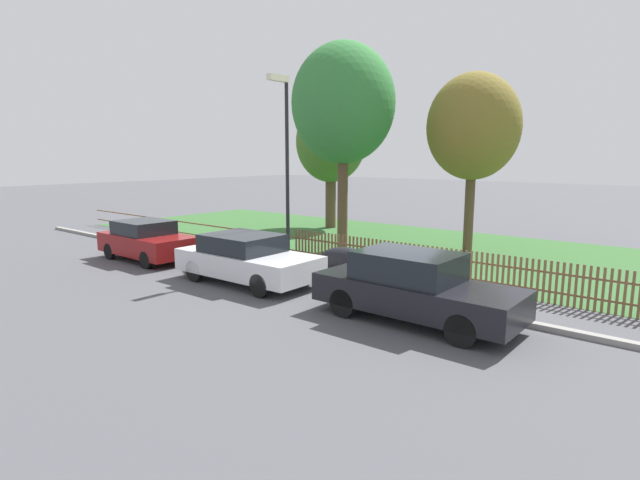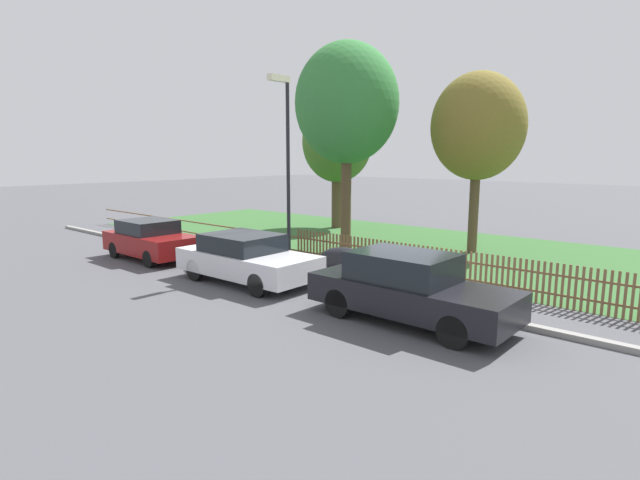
# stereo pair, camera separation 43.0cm
# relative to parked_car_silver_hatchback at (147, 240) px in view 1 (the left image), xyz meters

# --- Properties ---
(ground_plane) EXTENTS (120.00, 120.00, 0.00)m
(ground_plane) POSITION_rel_parked_car_silver_hatchback_xyz_m (9.53, 1.18, -0.68)
(ground_plane) COLOR #4C4C51
(kerb_stone) EXTENTS (39.07, 0.20, 0.12)m
(kerb_stone) POSITION_rel_parked_car_silver_hatchback_xyz_m (9.53, 1.28, -0.62)
(kerb_stone) COLOR gray
(kerb_stone) RESTS_ON ground
(grass_strip) EXTENTS (39.07, 9.83, 0.01)m
(grass_strip) POSITION_rel_parked_car_silver_hatchback_xyz_m (9.53, 8.21, -0.68)
(grass_strip) COLOR #33602D
(grass_strip) RESTS_ON ground
(park_fence) EXTENTS (39.07, 0.05, 1.06)m
(park_fence) POSITION_rel_parked_car_silver_hatchback_xyz_m (9.53, 3.30, -0.15)
(park_fence) COLOR brown
(park_fence) RESTS_ON ground
(parked_car_silver_hatchback) EXTENTS (3.76, 1.73, 1.35)m
(parked_car_silver_hatchback) POSITION_rel_parked_car_silver_hatchback_xyz_m (0.00, 0.00, 0.00)
(parked_car_silver_hatchback) COLOR maroon
(parked_car_silver_hatchback) RESTS_ON ground
(parked_car_black_saloon) EXTENTS (4.25, 1.92, 1.37)m
(parked_car_black_saloon) POSITION_rel_parked_car_silver_hatchback_xyz_m (4.96, 0.06, 0.01)
(parked_car_black_saloon) COLOR silver
(parked_car_black_saloon) RESTS_ON ground
(parked_car_navy_estate) EXTENTS (4.46, 1.75, 1.50)m
(parked_car_navy_estate) POSITION_rel_parked_car_silver_hatchback_xyz_m (10.22, 0.09, 0.07)
(parked_car_navy_estate) COLOR black
(parked_car_navy_estate) RESTS_ON ground
(covered_motorcycle) EXTENTS (1.89, 0.89, 0.98)m
(covered_motorcycle) POSITION_rel_parked_car_silver_hatchback_xyz_m (7.09, 1.97, -0.08)
(covered_motorcycle) COLOR black
(covered_motorcycle) RESTS_ON ground
(tree_nearest_kerb) EXTENTS (3.40, 3.40, 6.17)m
(tree_nearest_kerb) POSITION_rel_parked_car_silver_hatchback_xyz_m (0.01, 10.19, 3.48)
(tree_nearest_kerb) COLOR brown
(tree_nearest_kerb) RESTS_ON ground
(tree_behind_motorcycle) EXTENTS (3.79, 3.79, 7.61)m
(tree_behind_motorcycle) POSITION_rel_parked_car_silver_hatchback_xyz_m (4.04, 5.78, 4.72)
(tree_behind_motorcycle) COLOR brown
(tree_behind_motorcycle) RESTS_ON ground
(tree_mid_park) EXTENTS (3.33, 3.33, 6.50)m
(tree_mid_park) POSITION_rel_parked_car_silver_hatchback_xyz_m (7.88, 8.47, 3.87)
(tree_mid_park) COLOR brown
(tree_mid_park) RESTS_ON ground
(street_lamp) EXTENTS (0.20, 0.79, 5.85)m
(street_lamp) POSITION_rel_parked_car_silver_hatchback_xyz_m (4.81, 1.84, 2.98)
(street_lamp) COLOR black
(street_lamp) RESTS_ON ground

